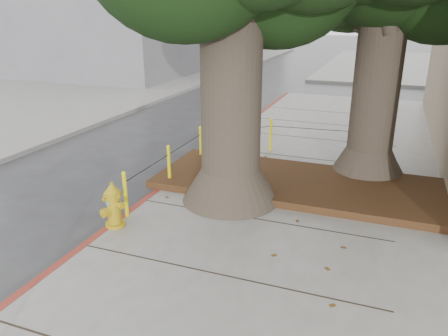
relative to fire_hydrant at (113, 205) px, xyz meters
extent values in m
plane|color=#28282B|center=(1.90, -0.79, -0.58)|extent=(140.00, 140.00, 0.00)
cube|color=slate|center=(7.90, 29.21, -0.50)|extent=(16.00, 20.00, 0.15)
cube|color=slate|center=(-12.10, 9.21, -0.50)|extent=(14.00, 60.00, 0.15)
cube|color=maroon|center=(-0.10, 1.71, -0.50)|extent=(0.14, 26.00, 0.16)
cube|color=black|center=(2.80, 3.11, -0.35)|extent=(6.40, 2.60, 0.16)
cone|color=#4C3F33|center=(1.60, 1.91, -0.08)|extent=(2.04, 2.04, 0.70)
cylinder|color=#4C3F33|center=(1.60, 1.91, 1.95)|extent=(1.20, 1.20, 4.22)
cone|color=#4C3F33|center=(4.20, 4.41, -0.08)|extent=(1.77, 1.77, 0.70)
cylinder|color=#4C3F33|center=(4.20, 4.41, 1.74)|extent=(1.04, 1.04, 3.84)
cylinder|color=yellow|center=(0.00, 0.41, 0.02)|extent=(0.08, 0.08, 0.90)
sphere|color=yellow|center=(0.00, 0.41, 0.47)|extent=(0.09, 0.09, 0.09)
cylinder|color=yellow|center=(0.00, 2.21, 0.02)|extent=(0.08, 0.08, 0.90)
sphere|color=yellow|center=(0.00, 2.21, 0.47)|extent=(0.09, 0.09, 0.09)
cylinder|color=yellow|center=(0.00, 4.01, 0.02)|extent=(0.08, 0.08, 0.90)
sphere|color=yellow|center=(0.00, 4.01, 0.47)|extent=(0.09, 0.09, 0.09)
cylinder|color=yellow|center=(1.50, 5.51, 0.02)|extent=(0.08, 0.08, 0.90)
sphere|color=yellow|center=(1.50, 5.51, 0.47)|extent=(0.09, 0.09, 0.09)
cylinder|color=yellow|center=(3.70, 5.71, 0.02)|extent=(0.08, 0.08, 0.90)
sphere|color=yellow|center=(3.70, 5.71, 0.47)|extent=(0.09, 0.09, 0.09)
cylinder|color=black|center=(0.00, 1.31, 0.29)|extent=(0.02, 1.80, 0.02)
cylinder|color=black|center=(0.00, 3.11, 0.29)|extent=(0.02, 1.80, 0.02)
cylinder|color=black|center=(0.75, 4.76, 0.29)|extent=(1.51, 1.51, 0.02)
cylinder|color=black|center=(2.60, 5.61, 0.29)|extent=(2.20, 0.22, 0.02)
cylinder|color=gold|center=(0.00, 0.01, -0.39)|extent=(0.46, 0.46, 0.07)
cylinder|color=gold|center=(0.00, 0.01, -0.09)|extent=(0.32, 0.32, 0.57)
cylinder|color=gold|center=(0.00, 0.01, 0.21)|extent=(0.42, 0.42, 0.08)
cone|color=gold|center=(0.00, 0.01, 0.32)|extent=(0.39, 0.39, 0.16)
cylinder|color=gold|center=(0.00, 0.01, 0.42)|extent=(0.08, 0.08, 0.06)
cylinder|color=gold|center=(-0.14, 0.05, 0.05)|extent=(0.18, 0.15, 0.10)
cylinder|color=gold|center=(0.14, -0.04, 0.05)|extent=(0.18, 0.15, 0.10)
cylinder|color=gold|center=(-0.04, -0.12, -0.09)|extent=(0.19, 0.20, 0.15)
cube|color=#5999D8|center=(-0.04, -0.11, 0.07)|extent=(0.08, 0.03, 0.08)
imported|color=black|center=(-8.62, 17.84, -0.05)|extent=(1.73, 3.75, 1.06)
camera|label=1|loc=(4.48, -6.10, 3.38)|focal=35.00mm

